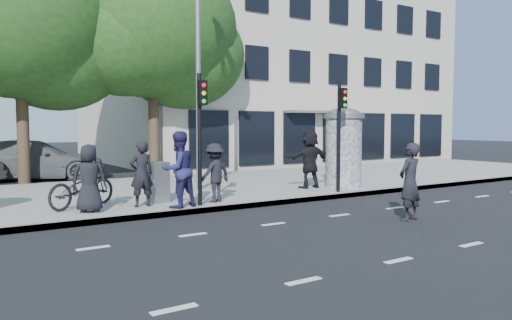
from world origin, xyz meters
TOP-DOWN VIEW (x-y plane):
  - ground at (0.00, 0.00)m, footprint 120.00×120.00m
  - sidewalk at (0.00, 7.50)m, footprint 40.00×8.00m
  - curb at (0.00, 3.55)m, footprint 40.00×0.10m
  - lane_dash_near at (0.00, -2.20)m, footprint 32.00×0.12m
  - lane_dash_far at (0.00, 1.40)m, footprint 32.00×0.12m
  - ad_column_right at (5.20, 4.70)m, footprint 1.36×1.36m
  - traffic_pole_near at (-0.60, 3.79)m, footprint 0.22×0.31m
  - traffic_pole_far at (4.20, 3.79)m, footprint 0.22×0.31m
  - street_lamp at (0.80, 6.63)m, footprint 0.25×0.93m
  - tree_near_left at (-3.50, 12.70)m, footprint 6.80×6.80m
  - tree_center at (1.50, 12.30)m, footprint 7.00×7.00m
  - building at (12.00, 19.99)m, footprint 20.30×15.85m
  - ped_a at (-3.27, 4.38)m, footprint 0.94×0.79m
  - ped_b at (-1.93, 4.50)m, footprint 0.62×0.42m
  - ped_c at (-1.20, 3.85)m, footprint 1.09×0.94m
  - ped_d at (0.00, 4.16)m, footprint 1.15×0.84m
  - ped_f at (4.07, 5.09)m, footprint 1.82×0.75m
  - man_road at (2.93, 0.03)m, footprint 0.73×0.54m
  - bicycle at (-3.25, 5.18)m, footprint 1.55×2.12m
  - cabinet_left at (-1.33, 4.89)m, footprint 0.59×0.48m
  - cabinet_right at (5.08, 4.90)m, footprint 0.61×0.49m
  - car_right at (-2.90, 14.20)m, footprint 3.94×6.01m

SIDE VIEW (x-z plane):
  - ground at x=0.00m, z-range 0.00..0.00m
  - lane_dash_near at x=0.00m, z-range 0.00..0.01m
  - lane_dash_far at x=0.00m, z-range 0.00..0.01m
  - sidewalk at x=0.00m, z-range 0.00..0.15m
  - curb at x=0.00m, z-range -0.01..0.15m
  - bicycle at x=-3.25m, z-range 0.15..1.21m
  - cabinet_left at x=-1.33m, z-range 0.15..1.24m
  - cabinet_right at x=5.08m, z-range 0.15..1.31m
  - car_right at x=-2.90m, z-range 0.00..1.62m
  - man_road at x=2.93m, z-range 0.00..1.82m
  - ped_d at x=0.00m, z-range 0.15..1.74m
  - ped_a at x=-3.27m, z-range 0.15..1.79m
  - ped_b at x=-1.93m, z-range 0.15..1.83m
  - ped_f at x=4.07m, z-range 0.15..2.08m
  - ped_c at x=-1.20m, z-range 0.15..2.08m
  - ad_column_right at x=5.20m, z-range 0.21..2.86m
  - traffic_pole_near at x=-0.60m, z-range 0.53..3.93m
  - traffic_pole_far at x=4.20m, z-range 0.53..3.93m
  - street_lamp at x=0.80m, z-range 0.79..8.79m
  - building at x=12.00m, z-range -0.01..11.99m
  - tree_near_left at x=-3.50m, z-range 1.58..10.55m
  - tree_center at x=1.50m, z-range 1.66..10.96m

